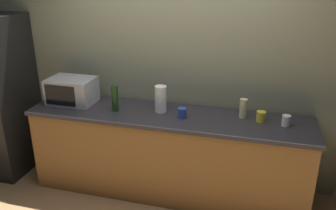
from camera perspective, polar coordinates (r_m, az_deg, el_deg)
name	(u,v)px	position (r m, az deg, el deg)	size (l,w,h in m)	color
back_wall	(178,60)	(3.71, 1.67, 7.31)	(6.40, 0.10, 2.70)	gray
counter_run	(168,154)	(3.67, 0.00, -7.97)	(2.84, 0.64, 0.90)	brown
microwave	(72,91)	(3.87, -15.39, 2.28)	(0.48, 0.35, 0.27)	#B7BABF
paper_towel_roll	(161,99)	(3.49, -1.21, 0.97)	(0.12, 0.12, 0.27)	white
bottle_wine	(115,98)	(3.55, -8.63, 1.17)	(0.07, 0.07, 0.28)	#1E3F19
bottle_hand_soap	(243,108)	(3.45, 12.15, -0.53)	(0.07, 0.07, 0.19)	beige
mug_white	(286,121)	(3.39, 18.71, -2.42)	(0.08, 0.08, 0.10)	white
mug_blue	(182,113)	(3.39, 2.31, -1.29)	(0.08, 0.08, 0.10)	#2D4CB2
mug_yellow	(261,117)	(3.42, 14.92, -1.82)	(0.09, 0.09, 0.10)	yellow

